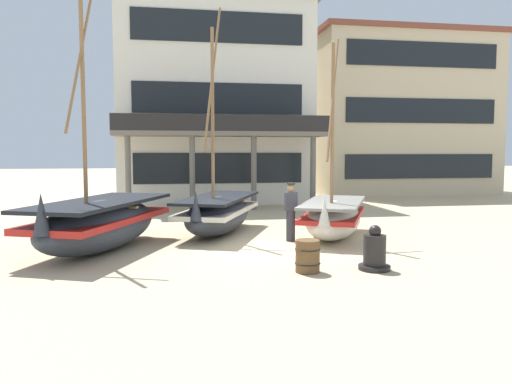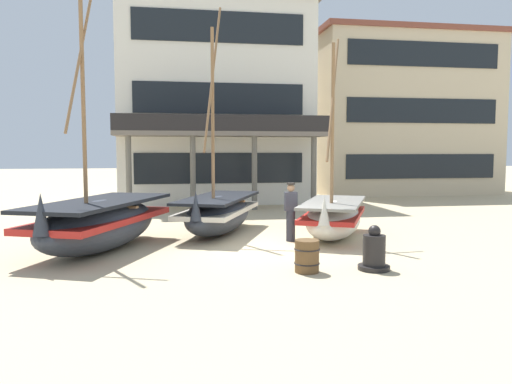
% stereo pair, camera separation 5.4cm
% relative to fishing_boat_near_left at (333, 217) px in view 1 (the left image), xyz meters
% --- Properties ---
extents(ground_plane, '(120.00, 120.00, 0.00)m').
position_rel_fishing_boat_near_left_xyz_m(ground_plane, '(-2.34, -0.96, -0.62)').
color(ground_plane, '#CCB78E').
extents(fishing_boat_near_left, '(3.18, 4.40, 5.96)m').
position_rel_fishing_boat_near_left_xyz_m(fishing_boat_near_left, '(0.00, 0.00, 0.00)').
color(fishing_boat_near_left, silver).
rests_on(fishing_boat_near_left, ground).
extents(fishing_boat_centre_large, '(3.18, 4.83, 7.01)m').
position_rel_fishing_boat_near_left_xyz_m(fishing_boat_centre_large, '(-3.32, 1.32, 0.04)').
color(fishing_boat_centre_large, '#2D333D').
rests_on(fishing_boat_centre_large, ground).
extents(fishing_boat_far_right, '(3.62, 5.29, 7.23)m').
position_rel_fishing_boat_near_left_xyz_m(fishing_boat_far_right, '(-6.63, -0.85, 0.11)').
color(fishing_boat_far_right, '#2D333D').
rests_on(fishing_boat_far_right, ground).
extents(fisherman_by_hull, '(0.38, 0.26, 1.68)m').
position_rel_fishing_boat_near_left_xyz_m(fisherman_by_hull, '(-1.40, -0.37, 0.21)').
color(fisherman_by_hull, '#33333D').
rests_on(fisherman_by_hull, ground).
extents(capstan_winch, '(0.70, 0.70, 0.99)m').
position_rel_fishing_boat_near_left_xyz_m(capstan_winch, '(-0.42, -4.04, -0.23)').
color(capstan_winch, black).
rests_on(capstan_winch, ground).
extents(wooden_barrel, '(0.56, 0.56, 0.70)m').
position_rel_fishing_boat_near_left_xyz_m(wooden_barrel, '(-1.92, -4.01, -0.27)').
color(wooden_barrel, brown).
rests_on(wooden_barrel, ground).
extents(harbor_building_main, '(9.73, 8.41, 9.96)m').
position_rel_fishing_boat_near_left_xyz_m(harbor_building_main, '(-2.51, 12.12, 4.35)').
color(harbor_building_main, silver).
rests_on(harbor_building_main, ground).
extents(harbor_building_annex, '(10.99, 6.17, 9.57)m').
position_rel_fishing_boat_near_left_xyz_m(harbor_building_annex, '(9.10, 14.88, 4.18)').
color(harbor_building_annex, beige).
rests_on(harbor_building_annex, ground).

